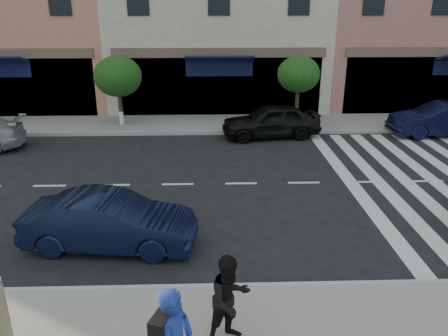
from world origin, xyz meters
TOP-DOWN VIEW (x-y plane):
  - ground at (0.00, 0.00)m, footprint 120.00×120.00m
  - sidewalk_far at (0.00, 11.00)m, footprint 60.00×3.00m
  - building_centre at (-0.50, 17.00)m, footprint 11.00×9.00m
  - street_tree_wb at (-5.00, 10.80)m, footprint 2.10×2.10m
  - street_tree_c at (3.00, 10.80)m, footprint 1.90×1.90m
  - walker at (-0.67, -2.96)m, footprint 0.96×0.91m
  - poster_board at (-4.11, -3.29)m, footprint 0.36×0.80m
  - car_near_mid at (-3.29, 0.30)m, footprint 4.04×1.78m
  - car_far_mid at (1.60, 9.10)m, footprint 4.28×2.18m
  - car_far_right at (8.88, 9.10)m, footprint 4.29×1.61m

SIDE VIEW (x-z plane):
  - ground at x=0.00m, z-range 0.00..0.00m
  - sidewalk_far at x=0.00m, z-range 0.00..0.15m
  - car_near_mid at x=-3.29m, z-range 0.00..1.29m
  - car_far_mid at x=1.60m, z-range 0.00..1.40m
  - car_far_right at x=8.88m, z-range 0.00..1.40m
  - poster_board at x=-4.11m, z-range 0.13..1.38m
  - walker at x=-0.67m, z-range 0.15..1.71m
  - street_tree_wb at x=-5.00m, z-range 0.78..3.84m
  - street_tree_c at x=3.00m, z-range 0.84..3.87m
  - building_centre at x=-0.50m, z-range 0.00..11.00m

